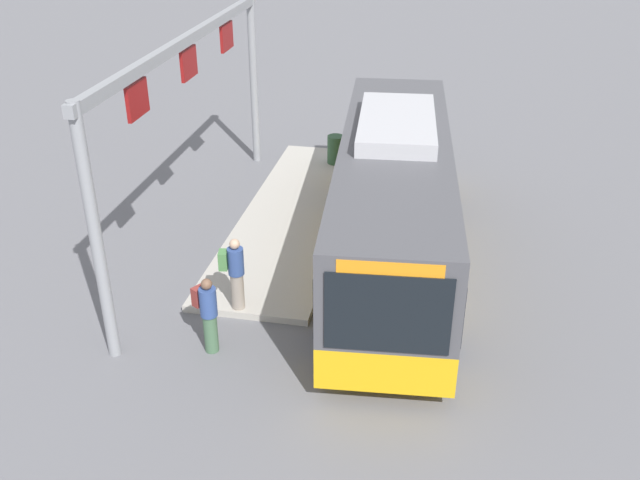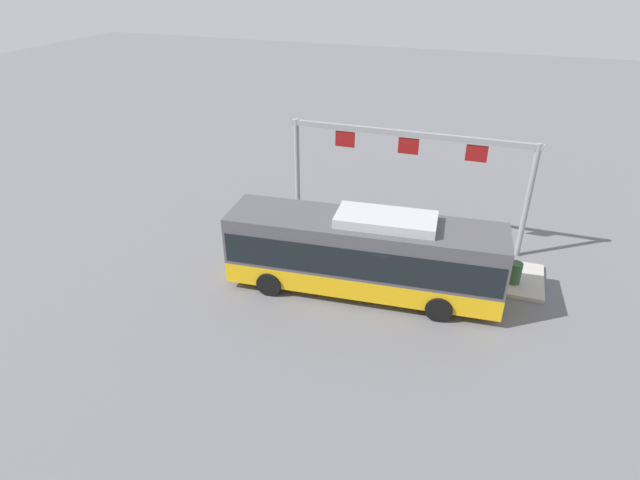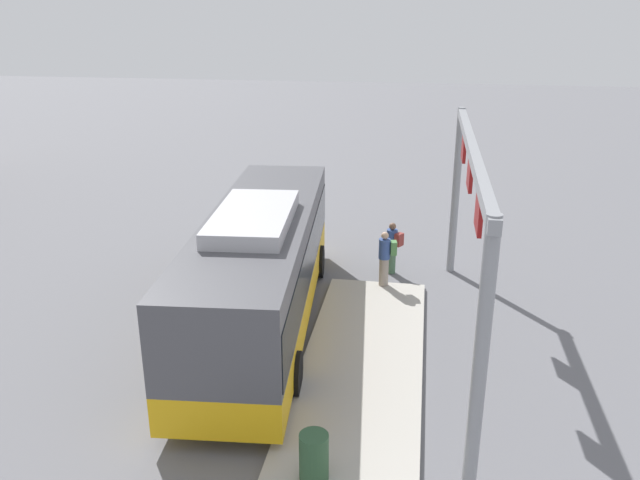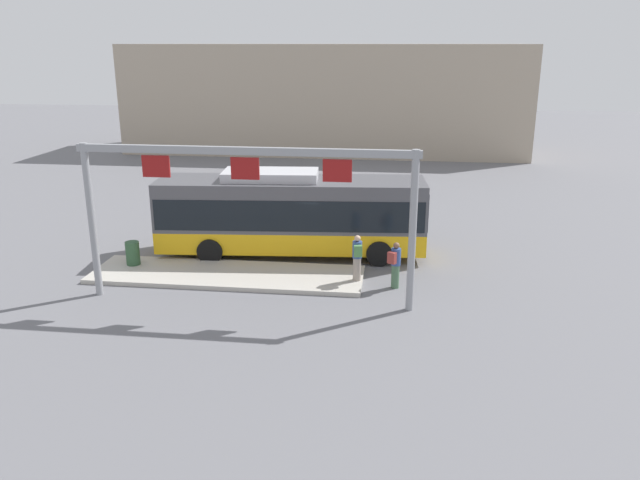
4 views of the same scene
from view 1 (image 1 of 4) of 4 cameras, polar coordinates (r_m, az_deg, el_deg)
ground_plane at (r=17.41m, az=5.65°, el=-1.78°), size 120.00×120.00×0.00m
platform_curb at (r=19.45m, az=-1.96°, el=2.03°), size 10.00×2.80×0.16m
bus_main at (r=16.58m, az=5.94°, el=3.65°), size 10.76×3.39×3.46m
person_boarding at (r=14.98m, az=-6.89°, el=-2.57°), size 0.40×0.57×1.67m
person_waiting_near at (r=14.05m, az=-9.03°, el=-5.81°), size 0.54×0.61×1.67m
platform_sign_gantry at (r=17.48m, az=-10.37°, el=11.73°), size 10.92×0.24×5.20m
trash_bin at (r=22.56m, az=1.26°, el=7.32°), size 0.52×0.52×0.90m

